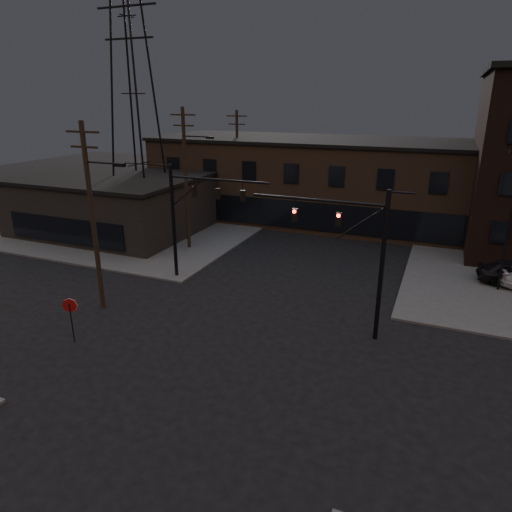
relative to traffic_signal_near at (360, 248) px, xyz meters
The scene contains 13 objects.
ground 8.56m from the traffic_signal_near, 139.97° to the right, with size 140.00×140.00×0.00m, color black.
sidewalk_nw 32.84m from the traffic_signal_near, 147.39° to the left, with size 30.00×30.00×0.15m, color #474744.
building_row 24.12m from the traffic_signal_near, 102.84° to the left, with size 40.00×12.00×8.00m, color brown.
building_left 27.95m from the traffic_signal_near, 155.60° to the left, with size 16.00×12.00×5.00m, color black.
traffic_signal_near is the anchor object (origin of this frame).
traffic_signal_far 12.57m from the traffic_signal_near, 163.83° to the left, with size 7.12×0.24×8.00m.
stop_sign 15.17m from the traffic_signal_near, 154.10° to the right, with size 0.72×0.33×2.48m.
utility_pole_near 15.03m from the traffic_signal_near, behind, with size 3.70×0.28×11.00m.
utility_pole_mid 18.47m from the traffic_signal_near, 148.97° to the left, with size 3.70×0.28×11.50m.
utility_pole_far 27.33m from the traffic_signal_near, 128.10° to the left, with size 2.20×0.28×11.00m.
transmission_tower 28.02m from the traffic_signal_near, 149.97° to the left, with size 7.00×7.00×25.00m, color black, non-canonical shape.
lot_light_a 12.21m from the traffic_signal_near, 51.18° to the left, with size 1.50×0.28×9.14m.
car_crossing 21.03m from the traffic_signal_near, 89.60° to the left, with size 1.47×4.20×1.39m, color black.
Camera 1 is at (8.95, -17.81, 12.12)m, focal length 32.00 mm.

